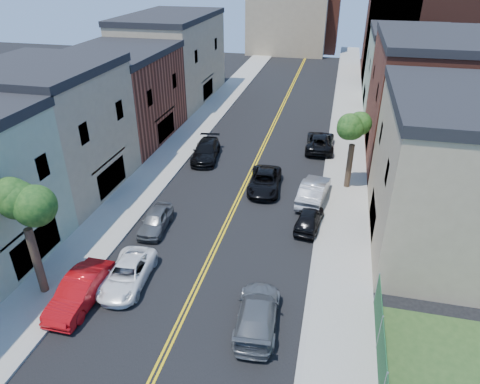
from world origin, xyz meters
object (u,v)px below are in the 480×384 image
Objects in this scene: grey_car_left at (155,220)px; black_suv_lane at (265,181)px; white_pickup at (127,274)px; black_car_left at (206,151)px; grey_car_right at (257,313)px; dark_car_right_far at (320,142)px; black_car_right at (309,219)px; red_sedan at (80,291)px; silver_car_right at (314,191)px.

black_suv_lane is (6.09, 7.13, 0.03)m from grey_car_left.
black_suv_lane reaches higher than white_pickup.
black_car_left reaches higher than grey_car_right.
grey_car_left is 18.87m from dark_car_right_far.
white_pickup is 17.11m from black_car_left.
black_car_right is 13.63m from dark_car_right_far.
red_sedan reaches higher than black_suv_lane.
black_suv_lane is at bearing -43.75° from black_car_right.
black_car_left reaches higher than dark_car_right_far.
silver_car_right reaches higher than dark_car_right_far.
black_car_left is (-0.07, 11.62, 0.09)m from grey_car_left.
red_sedan is 9.32m from grey_car_right.
dark_car_right_far reaches higher than white_pickup.
grey_car_right reaches higher than grey_car_left.
dark_car_right_far reaches higher than grey_car_left.
white_pickup is at bearing -117.37° from black_suv_lane.
red_sedan is 0.90× the size of black_car_left.
dark_car_right_far is at bearing 63.92° from black_suv_lane.
white_pickup is 14.91m from silver_car_right.
red_sedan is at bearing -102.39° from grey_car_left.
black_suv_lane is at bearing -85.60° from grey_car_right.
grey_car_right is 13.13m from silver_car_right.
red_sedan is 0.94× the size of black_suv_lane.
red_sedan reaches higher than black_car_left.
grey_car_left is (-0.64, 5.47, 0.03)m from white_pickup.
black_suv_lane is at bearing 66.29° from dark_car_right_far.
black_suv_lane is (5.44, 12.60, 0.05)m from white_pickup.
dark_car_right_far is at bearing 17.04° from black_car_left.
silver_car_right reaches higher than black_suv_lane.
black_car_right is (11.00, 9.94, -0.12)m from red_sedan.
red_sedan reaches higher than grey_car_right.
white_pickup is at bearing 58.23° from silver_car_right.
dark_car_right_far is at bearing 65.57° from red_sedan.
grey_car_right is at bearing 84.62° from dark_car_right_far.
black_car_right is at bearing 36.44° from white_pickup.
black_suv_lane is at bearing 64.04° from red_sedan.
black_car_left reaches higher than black_suv_lane.
black_suv_lane is (-3.66, -9.02, -0.06)m from dark_car_right_far.
red_sedan is at bearing 48.40° from black_car_right.
silver_car_right is at bearing 47.14° from white_pickup.
grey_car_left is 10.26m from black_car_right.
white_pickup is 7.72m from grey_car_right.
white_pickup is 0.94× the size of grey_car_right.
black_car_right is at bearing 9.98° from grey_car_left.
black_suv_lane is (6.15, -4.49, -0.06)m from black_car_left.
silver_car_right is (9.30, 11.65, 0.18)m from white_pickup.
black_car_right is 6.00m from black_suv_lane.
grey_car_left is 1.02× the size of black_car_right.
silver_car_right reaches higher than white_pickup.
red_sedan is 16.21m from black_suv_lane.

